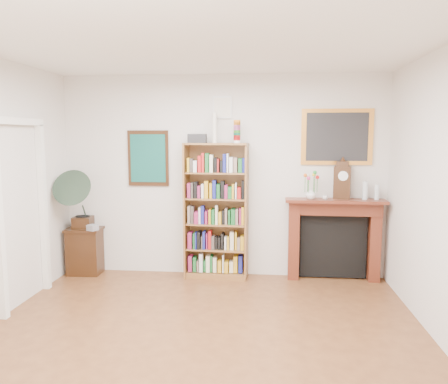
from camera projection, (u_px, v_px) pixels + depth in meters
The scene contains 15 objects.
room at pixel (193, 204), 3.63m from camera, with size 4.51×5.01×2.81m.
door_casing at pixel (22, 197), 5.04m from camera, with size 0.08×1.02×2.17m.
teal_poster at pixel (148, 158), 6.14m from camera, with size 0.58×0.04×0.78m.
small_picture at pixel (222, 107), 5.96m from camera, with size 0.26×0.04×0.30m.
gilt_painting at pixel (337, 137), 5.86m from camera, with size 0.95×0.04×0.75m.
bookshelf at pixel (216, 203), 5.98m from camera, with size 0.88×0.36×2.15m.
side_cabinet at pixel (85, 251), 6.23m from camera, with size 0.49×0.35×0.67m, color black.
fireplace at pixel (334, 232), 5.95m from camera, with size 1.34×0.36×1.12m.
gramophone at pixel (77, 196), 6.02m from camera, with size 0.57×0.69×0.84m.
cd_stack at pixel (93, 228), 6.03m from camera, with size 0.12×0.12×0.08m, color #A7A6B2.
mantel_clock at pixel (342, 181), 5.84m from camera, with size 0.24×0.17×0.50m.
flower_vase at pixel (311, 194), 5.84m from camera, with size 0.14×0.14×0.14m, color silver.
teacup at pixel (325, 197), 5.80m from camera, with size 0.08×0.08×0.06m, color silver.
bottle_left at pixel (365, 191), 5.81m from camera, with size 0.07×0.07×0.24m, color silver.
bottle_right at pixel (377, 192), 5.79m from camera, with size 0.06×0.06×0.20m, color silver.
Camera 1 is at (0.60, -3.55, 1.97)m, focal length 35.00 mm.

